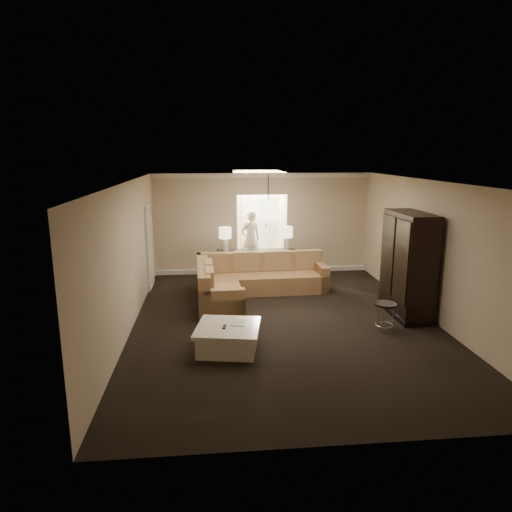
{
  "coord_description": "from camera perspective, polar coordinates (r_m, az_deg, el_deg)",
  "views": [
    {
      "loc": [
        -1.43,
        -8.57,
        3.33
      ],
      "look_at": [
        -0.45,
        1.2,
        1.11
      ],
      "focal_mm": 32.0,
      "sensor_mm": 36.0,
      "label": 1
    }
  ],
  "objects": [
    {
      "name": "drink_table",
      "position": [
        9.12,
        15.84,
        -6.6
      ],
      "size": [
        0.43,
        0.43,
        0.53
      ],
      "rotation": [
        0.0,
        0.0,
        -0.02
      ],
      "color": "black",
      "rests_on": "ground"
    },
    {
      "name": "crown_molding",
      "position": [
        12.62,
        0.82,
        10.03
      ],
      "size": [
        6.0,
        0.1,
        0.12
      ],
      "primitive_type": "cube",
      "color": "white",
      "rests_on": "wall_back"
    },
    {
      "name": "armoire",
      "position": [
        9.91,
        18.41,
        -1.29
      ],
      "size": [
        0.64,
        1.51,
        2.17
      ],
      "color": "black",
      "rests_on": "ground"
    },
    {
      "name": "coffee_table",
      "position": [
        8.01,
        -3.5,
        -10.12
      ],
      "size": [
        1.24,
        1.24,
        0.45
      ],
      "rotation": [
        0.0,
        0.0,
        -0.18
      ],
      "color": "white",
      "rests_on": "ground"
    },
    {
      "name": "pendant_light",
      "position": [
        11.45,
        1.52,
        5.84
      ],
      "size": [
        0.38,
        0.38,
        1.09
      ],
      "color": "black",
      "rests_on": "ceiling"
    },
    {
      "name": "baseboard",
      "position": [
        13.02,
        0.78,
        -1.78
      ],
      "size": [
        6.0,
        0.1,
        0.12
      ],
      "primitive_type": "cube",
      "color": "white",
      "rests_on": "ground"
    },
    {
      "name": "table_lamp_left",
      "position": [
        11.99,
        -3.88,
        2.61
      ],
      "size": [
        0.32,
        0.32,
        0.62
      ],
      "color": "white",
      "rests_on": "console_table"
    },
    {
      "name": "ground",
      "position": [
        9.31,
        3.54,
        -8.23
      ],
      "size": [
        8.0,
        8.0,
        0.0
      ],
      "primitive_type": "plane",
      "color": "black",
      "rests_on": "ground"
    },
    {
      "name": "wall_right",
      "position": [
        9.84,
        21.18,
        0.57
      ],
      "size": [
        0.04,
        8.0,
        2.8
      ],
      "primitive_type": "cube",
      "color": "beige",
      "rests_on": "ground"
    },
    {
      "name": "table_lamp_right",
      "position": [
        12.1,
        3.83,
        2.71
      ],
      "size": [
        0.32,
        0.32,
        0.62
      ],
      "color": "white",
      "rests_on": "console_table"
    },
    {
      "name": "sectional_sofa",
      "position": [
        10.79,
        -0.93,
        -3.13
      ],
      "size": [
        3.18,
        2.52,
        0.94
      ],
      "rotation": [
        0.0,
        0.0,
        0.03
      ],
      "color": "brown",
      "rests_on": "ground"
    },
    {
      "name": "wall_back",
      "position": [
        12.8,
        0.78,
        4.09
      ],
      "size": [
        6.0,
        0.04,
        2.8
      ],
      "primitive_type": "cube",
      "color": "beige",
      "rests_on": "ground"
    },
    {
      "name": "wall_left",
      "position": [
        8.93,
        -15.7,
        -0.21
      ],
      "size": [
        0.04,
        8.0,
        2.8
      ],
      "primitive_type": "cube",
      "color": "beige",
      "rests_on": "ground"
    },
    {
      "name": "ceiling",
      "position": [
        8.71,
        3.8,
        9.24
      ],
      "size": [
        6.0,
        8.0,
        0.02
      ],
      "primitive_type": "cube",
      "color": "white",
      "rests_on": "wall_back"
    },
    {
      "name": "person",
      "position": [
        13.29,
        -0.69,
        2.44
      ],
      "size": [
        0.8,
        0.66,
        1.9
      ],
      "primitive_type": "imported",
      "rotation": [
        0.0,
        0.0,
        3.49
      ],
      "color": "beige",
      "rests_on": "ground"
    },
    {
      "name": "side_door",
      "position": [
        11.7,
        -13.16,
        1.19
      ],
      "size": [
        0.05,
        0.9,
        2.1
      ],
      "primitive_type": "cube",
      "color": "silver",
      "rests_on": "ground"
    },
    {
      "name": "wall_front",
      "position": [
        5.17,
        10.93,
        -9.44
      ],
      "size": [
        6.0,
        0.04,
        2.8
      ],
      "primitive_type": "cube",
      "color": "beige",
      "rests_on": "ground"
    },
    {
      "name": "console_table",
      "position": [
        12.17,
        -0.01,
        -0.77
      ],
      "size": [
        2.11,
        0.53,
        0.81
      ],
      "rotation": [
        0.0,
        0.0,
        -0.03
      ],
      "color": "black",
      "rests_on": "ground"
    },
    {
      "name": "foyer",
      "position": [
        14.14,
        0.16,
        4.51
      ],
      "size": [
        1.44,
        2.02,
        2.8
      ],
      "color": "silver",
      "rests_on": "ground"
    }
  ]
}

